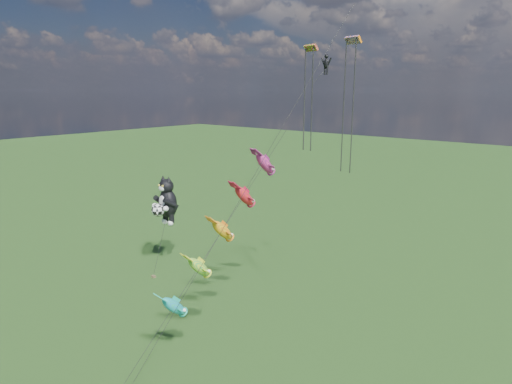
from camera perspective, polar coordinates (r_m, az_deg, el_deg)
The scene contains 4 objects.
ground at distance 43.87m, azimuth -18.43°, elevation -12.80°, with size 300.00×300.00×0.00m, color #12360D.
cat_kite_rig at distance 45.92m, azimuth -11.93°, elevation -1.14°, with size 2.50×4.17×10.21m.
fish_windsock_rig at distance 31.33m, azimuth -4.58°, elevation -5.19°, with size 1.98×15.90×15.84m.
parafoil_rig at distance 31.31m, azimuth 8.87°, elevation 14.30°, with size 7.24×16.51×24.77m.
Camera 1 is at (34.21, -19.97, 18.86)m, focal length 30.00 mm.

